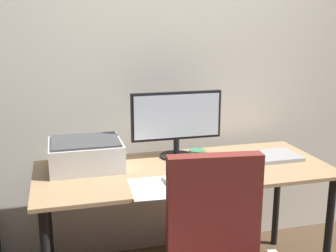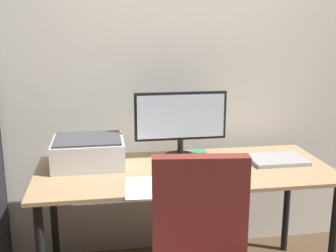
% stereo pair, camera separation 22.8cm
% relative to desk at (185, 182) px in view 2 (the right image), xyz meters
% --- Properties ---
extents(back_wall, '(6.40, 0.10, 2.60)m').
position_rel_desk_xyz_m(back_wall, '(0.00, 0.52, 0.64)').
color(back_wall, silver).
rests_on(back_wall, ground).
extents(desk, '(1.65, 0.70, 0.74)m').
position_rel_desk_xyz_m(desk, '(0.00, 0.00, 0.00)').
color(desk, tan).
rests_on(desk, ground).
extents(monitor, '(0.55, 0.20, 0.40)m').
position_rel_desk_xyz_m(monitor, '(0.01, 0.21, 0.31)').
color(monitor, black).
rests_on(monitor, desk).
extents(keyboard, '(0.29, 0.11, 0.02)m').
position_rel_desk_xyz_m(keyboard, '(-0.02, -0.19, 0.09)').
color(keyboard, silver).
rests_on(keyboard, desk).
extents(mouse, '(0.06, 0.10, 0.03)m').
position_rel_desk_xyz_m(mouse, '(0.19, -0.16, 0.10)').
color(mouse, black).
rests_on(mouse, desk).
extents(coffee_mug, '(0.10, 0.09, 0.10)m').
position_rel_desk_xyz_m(coffee_mug, '(0.08, 0.01, 0.13)').
color(coffee_mug, '#387F51').
rests_on(coffee_mug, desk).
extents(laptop, '(0.32, 0.23, 0.02)m').
position_rel_desk_xyz_m(laptop, '(0.56, 0.03, 0.09)').
color(laptop, '#99999E').
rests_on(laptop, desk).
extents(printer, '(0.40, 0.34, 0.16)m').
position_rel_desk_xyz_m(printer, '(-0.53, 0.15, 0.16)').
color(printer, silver).
rests_on(printer, desk).
extents(paper_sheet, '(0.23, 0.31, 0.00)m').
position_rel_desk_xyz_m(paper_sheet, '(-0.25, -0.24, 0.08)').
color(paper_sheet, white).
rests_on(paper_sheet, desk).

